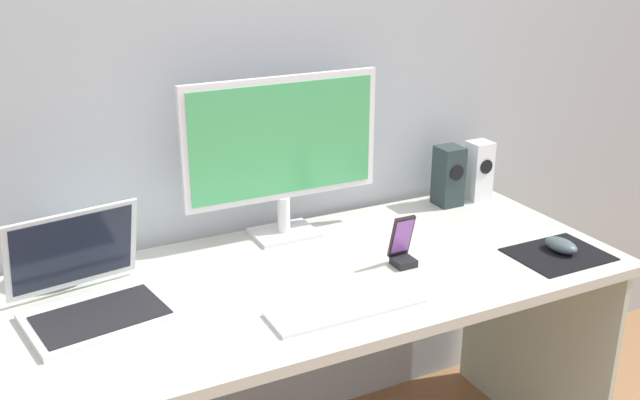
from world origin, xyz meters
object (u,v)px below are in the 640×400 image
Objects in this scene: laptop at (90,293)px; speaker_near_monitor at (449,176)px; speaker_right at (479,170)px; keyboard_external at (346,308)px; fishbowl at (63,251)px; monitor at (283,147)px; phone_in_dock at (402,248)px; mouse at (561,245)px.

speaker_near_monitor is at bearing 9.85° from laptop.
keyboard_external is at bearing -148.18° from speaker_right.
fishbowl is at bearing -179.99° from speaker_near_monitor.
monitor reaches higher than speaker_right.
laptop is 0.20m from fishbowl.
laptop is (-1.26, -0.20, -0.05)m from speaker_right.
monitor is at bearing 84.20° from keyboard_external.
phone_in_dock is at bearing -139.98° from speaker_near_monitor.
monitor is 0.71m from speaker_right.
laptop is 2.58× the size of phone_in_dock.
laptop is at bearing 171.80° from phone_in_dock.
monitor is at bearing 121.86° from phone_in_dock.
monitor is at bearing 140.25° from mouse.
keyboard_external is at bearing -96.25° from monitor.
fishbowl is (-1.17, -0.00, -0.02)m from speaker_near_monitor.
keyboard_external is 0.67m from mouse.
monitor reaches higher than fishbowl.
laptop is (-0.58, -0.20, -0.22)m from monitor.
fishbowl is (-1.29, -0.00, -0.02)m from speaker_right.
fishbowl reaches higher than phone_in_dock.
monitor is at bearing 0.58° from fishbowl.
speaker_right is 1.00× the size of speaker_near_monitor.
speaker_near_monitor reaches higher than mouse.
monitor is 1.55× the size of keyboard_external.
fishbowl is 1.63× the size of mouse.
speaker_near_monitor reaches higher than keyboard_external.
monitor is 1.62× the size of laptop.
laptop is at bearing 164.49° from mouse.
mouse is at bearing -17.06° from phone_in_dock.
speaker_near_monitor is 1.17m from fishbowl.
monitor is 3.02× the size of speaker_near_monitor.
mouse is (-0.06, -0.44, -0.07)m from speaker_right.
keyboard_external is 0.29m from phone_in_dock.
phone_in_dock is at bearing -8.20° from laptop.
keyboard_external is at bearing -39.53° from fishbowl.
speaker_near_monitor is 0.54× the size of laptop.
phone_in_dock reaches higher than keyboard_external.
mouse is (0.62, -0.45, -0.24)m from monitor.
speaker_right is at bearing 32.46° from phone_in_dock.
mouse is at bearing -35.65° from monitor.
laptop is at bearing -160.52° from monitor.
speaker_near_monitor is at bearing 36.94° from keyboard_external.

